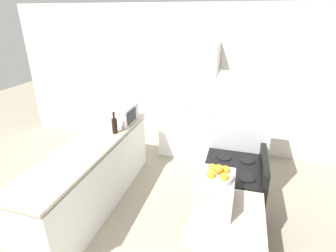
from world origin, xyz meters
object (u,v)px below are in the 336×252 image
refrigerator (239,141)px  fruit_bowl (218,175)px  pantry_cabinet (188,102)px  stove (231,201)px  microwave (122,114)px  wine_bottle (115,125)px  toaster_oven (215,191)px

refrigerator → fruit_bowl: refrigerator is taller
pantry_cabinet → stove: pantry_cabinet is taller
stove → microwave: 1.97m
pantry_cabinet → microwave: size_ratio=4.19×
pantry_cabinet → microwave: bearing=-128.8°
stove → wine_bottle: size_ratio=3.54×
pantry_cabinet → refrigerator: pantry_cabinet is taller
pantry_cabinet → refrigerator: 1.40m
fruit_bowl → microwave: bearing=136.8°
pantry_cabinet → refrigerator: size_ratio=1.17×
refrigerator → toaster_oven: (-0.17, -1.41, 0.18)m
refrigerator → wine_bottle: size_ratio=5.66×
pantry_cabinet → refrigerator: bearing=-48.7°
toaster_oven → fruit_bowl: (0.01, -0.01, 0.17)m
stove → toaster_oven: (-0.14, -0.65, 0.58)m
microwave → toaster_oven: bearing=-43.3°
stove → toaster_oven: size_ratio=2.51×
pantry_cabinet → stove: 2.09m
toaster_oven → fruit_bowl: size_ratio=1.76×
refrigerator → toaster_oven: size_ratio=4.02×
wine_bottle → stove: bearing=-15.1°
stove → fruit_bowl: 1.00m
pantry_cabinet → wine_bottle: size_ratio=6.61×
stove → refrigerator: 0.86m
pantry_cabinet → toaster_oven: size_ratio=4.69×
microwave → stove: bearing=-25.7°
stove → fruit_bowl: bearing=-101.3°
stove → wine_bottle: wine_bottle is taller
pantry_cabinet → wine_bottle: 1.55m
refrigerator → wine_bottle: 1.69m
microwave → toaster_oven: size_ratio=1.12×
toaster_oven → wine_bottle: bearing=143.8°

